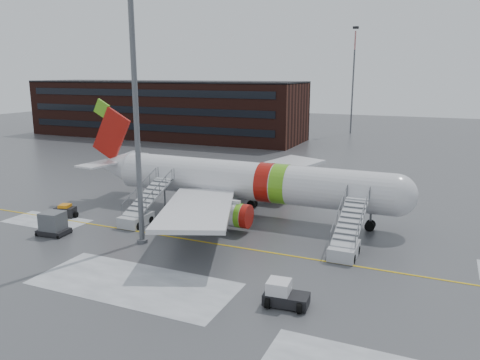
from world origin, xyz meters
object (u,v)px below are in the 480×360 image
at_px(airliner, 239,181).
at_px(airstair_aft, 141,212).
at_px(baggage_tractor, 65,212).
at_px(airstair_fwd, 346,241).
at_px(pushback_tug, 284,295).
at_px(light_mast_near, 135,86).
at_px(uld_container, 53,224).

distance_m(airliner, airstair_aft, 10.12).
distance_m(airliner, baggage_tractor, 17.50).
xyz_separation_m(airstair_aft, baggage_tractor, (-7.94, -1.45, -0.52)).
bearing_deg(airstair_aft, airstair_fwd, 0.00).
xyz_separation_m(airstair_aft, pushback_tug, (17.57, -9.98, -0.38)).
relative_size(pushback_tug, light_mast_near, 0.11).
bearing_deg(pushback_tug, airstair_fwd, 79.52).
distance_m(airliner, uld_container, 17.74).
height_order(airliner, baggage_tractor, airliner).
height_order(baggage_tractor, light_mast_near, light_mast_near).
height_order(airstair_aft, light_mast_near, light_mast_near).
xyz_separation_m(airliner, light_mast_near, (-4.13, -10.92, 9.50)).
height_order(airstair_fwd, uld_container, airstair_fwd).
xyz_separation_m(airstair_fwd, light_mast_near, (-16.19, -4.39, 11.85)).
xyz_separation_m(pushback_tug, baggage_tractor, (-25.52, 8.53, -0.14)).
xyz_separation_m(airstair_aft, light_mast_near, (3.23, -4.39, 11.85)).
height_order(airstair_fwd, airstair_aft, same).
bearing_deg(airliner, uld_container, -135.26).
xyz_separation_m(airstair_fwd, airstair_aft, (-19.42, 0.00, 0.00)).
distance_m(pushback_tug, light_mast_near, 19.66).
bearing_deg(pushback_tug, light_mast_near, 158.68).
relative_size(uld_container, baggage_tractor, 1.03).
height_order(pushback_tug, light_mast_near, light_mast_near).
distance_m(uld_container, baggage_tractor, 5.23).
bearing_deg(light_mast_near, airliner, 69.31).
height_order(uld_container, baggage_tractor, uld_container).
relative_size(airstair_aft, light_mast_near, 0.31).
bearing_deg(baggage_tractor, airliner, 27.57).
height_order(airstair_aft, baggage_tractor, airstair_aft).
distance_m(airstair_fwd, airstair_aft, 19.42).
xyz_separation_m(pushback_tug, light_mast_near, (-14.34, 5.60, 12.23)).
bearing_deg(uld_container, baggage_tractor, 122.83).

